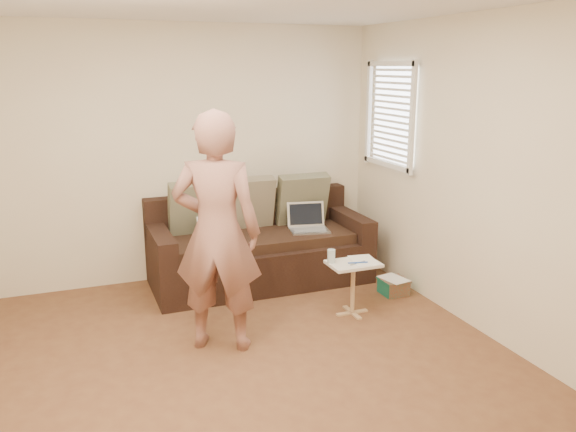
{
  "coord_description": "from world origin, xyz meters",
  "views": [
    {
      "loc": [
        -1.16,
        -3.66,
        2.18
      ],
      "look_at": [
        0.8,
        1.4,
        0.78
      ],
      "focal_mm": 36.38,
      "sensor_mm": 36.0,
      "label": 1
    }
  ],
  "objects_px": {
    "laptop_silver": "(310,231)",
    "striped_box": "(394,286)",
    "laptop_white": "(219,239)",
    "person": "(217,232)",
    "sofa": "(260,242)",
    "side_table": "(353,288)",
    "drinking_glass": "(331,256)"
  },
  "relations": [
    {
      "from": "side_table",
      "to": "drinking_glass",
      "type": "bearing_deg",
      "value": 161.31
    },
    {
      "from": "laptop_silver",
      "to": "laptop_white",
      "type": "xyz_separation_m",
      "value": [
        -0.95,
        0.05,
        0.0
      ]
    },
    {
      "from": "sofa",
      "to": "person",
      "type": "relative_size",
      "value": 1.17
    },
    {
      "from": "sofa",
      "to": "drinking_glass",
      "type": "distance_m",
      "value": 1.07
    },
    {
      "from": "drinking_glass",
      "to": "striped_box",
      "type": "height_order",
      "value": "drinking_glass"
    },
    {
      "from": "sofa",
      "to": "side_table",
      "type": "relative_size",
      "value": 4.49
    },
    {
      "from": "sofa",
      "to": "drinking_glass",
      "type": "xyz_separation_m",
      "value": [
        0.33,
        -1.01,
        0.13
      ]
    },
    {
      "from": "laptop_white",
      "to": "striped_box",
      "type": "bearing_deg",
      "value": -47.79
    },
    {
      "from": "laptop_white",
      "to": "side_table",
      "type": "relative_size",
      "value": 0.66
    },
    {
      "from": "sofa",
      "to": "laptop_white",
      "type": "relative_size",
      "value": 6.76
    },
    {
      "from": "laptop_silver",
      "to": "laptop_white",
      "type": "height_order",
      "value": "laptop_silver"
    },
    {
      "from": "laptop_white",
      "to": "striped_box",
      "type": "relative_size",
      "value": 1.28
    },
    {
      "from": "person",
      "to": "drinking_glass",
      "type": "xyz_separation_m",
      "value": [
        1.08,
        0.23,
        -0.39
      ]
    },
    {
      "from": "drinking_glass",
      "to": "side_table",
      "type": "bearing_deg",
      "value": -18.69
    },
    {
      "from": "laptop_white",
      "to": "side_table",
      "type": "height_order",
      "value": "laptop_white"
    },
    {
      "from": "person",
      "to": "drinking_glass",
      "type": "relative_size",
      "value": 15.71
    },
    {
      "from": "laptop_white",
      "to": "person",
      "type": "xyz_separation_m",
      "value": [
        -0.32,
        -1.19,
        0.42
      ]
    },
    {
      "from": "laptop_silver",
      "to": "striped_box",
      "type": "height_order",
      "value": "laptop_silver"
    },
    {
      "from": "laptop_silver",
      "to": "laptop_white",
      "type": "distance_m",
      "value": 0.95
    },
    {
      "from": "laptop_white",
      "to": "side_table",
      "type": "bearing_deg",
      "value": -69.06
    },
    {
      "from": "sofa",
      "to": "laptop_white",
      "type": "distance_m",
      "value": 0.45
    },
    {
      "from": "laptop_silver",
      "to": "striped_box",
      "type": "relative_size",
      "value": 1.54
    },
    {
      "from": "sofa",
      "to": "laptop_silver",
      "type": "height_order",
      "value": "sofa"
    },
    {
      "from": "laptop_silver",
      "to": "side_table",
      "type": "relative_size",
      "value": 0.8
    },
    {
      "from": "laptop_white",
      "to": "laptop_silver",
      "type": "bearing_deg",
      "value": -25.23
    },
    {
      "from": "person",
      "to": "striped_box",
      "type": "relative_size",
      "value": 7.39
    },
    {
      "from": "sofa",
      "to": "side_table",
      "type": "distance_m",
      "value": 1.2
    },
    {
      "from": "sofa",
      "to": "person",
      "type": "distance_m",
      "value": 1.54
    },
    {
      "from": "laptop_silver",
      "to": "striped_box",
      "type": "xyz_separation_m",
      "value": [
        0.6,
        -0.7,
        -0.44
      ]
    },
    {
      "from": "person",
      "to": "sofa",
      "type": "bearing_deg",
      "value": -95.4
    },
    {
      "from": "person",
      "to": "side_table",
      "type": "height_order",
      "value": "person"
    },
    {
      "from": "laptop_silver",
      "to": "drinking_glass",
      "type": "bearing_deg",
      "value": -90.39
    }
  ]
}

